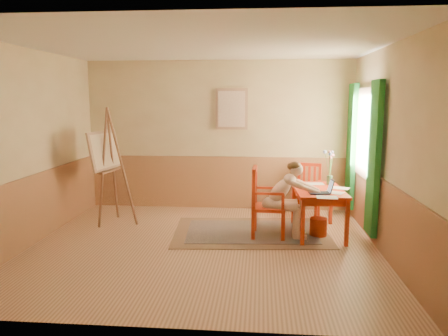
# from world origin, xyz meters

# --- Properties ---
(room) EXTENTS (5.04, 4.54, 2.84)m
(room) POSITION_xyz_m (0.00, 0.00, 1.40)
(room) COLOR tan
(room) RESTS_ON ground
(wainscot) EXTENTS (5.00, 4.50, 1.00)m
(wainscot) POSITION_xyz_m (0.00, 0.80, 0.50)
(wainscot) COLOR #B97C4E
(wainscot) RESTS_ON room
(window) EXTENTS (0.12, 2.01, 2.20)m
(window) POSITION_xyz_m (2.42, 1.10, 1.35)
(window) COLOR white
(window) RESTS_ON room
(wall_portrait) EXTENTS (0.60, 0.05, 0.76)m
(wall_portrait) POSITION_xyz_m (0.25, 2.20, 1.90)
(wall_portrait) COLOR #A57D5E
(wall_portrait) RESTS_ON room
(rug) EXTENTS (2.51, 1.78, 0.02)m
(rug) POSITION_xyz_m (0.66, 0.70, 0.01)
(rug) COLOR #8C7251
(rug) RESTS_ON room
(table) EXTENTS (0.78, 1.23, 0.72)m
(table) POSITION_xyz_m (1.70, 0.71, 0.63)
(table) COLOR #BC3213
(table) RESTS_ON room
(chair_left) EXTENTS (0.51, 0.49, 1.07)m
(chair_left) POSITION_xyz_m (0.88, 0.52, 0.54)
(chair_left) COLOR #BC3213
(chair_left) RESTS_ON room
(chair_back) EXTENTS (0.52, 0.53, 0.95)m
(chair_back) POSITION_xyz_m (1.64, 1.72, 0.48)
(chair_back) COLOR #BC3213
(chair_back) RESTS_ON room
(figure) EXTENTS (0.87, 0.38, 1.17)m
(figure) POSITION_xyz_m (1.18, 0.49, 0.65)
(figure) COLOR beige
(figure) RESTS_ON room
(laptop) EXTENTS (0.36, 0.23, 0.21)m
(laptop) POSITION_xyz_m (1.71, 0.38, 0.76)
(laptop) COLOR #1E2338
(laptop) RESTS_ON table
(papers) EXTENTS (0.67, 1.20, 0.00)m
(papers) POSITION_xyz_m (1.83, 0.61, 0.72)
(papers) COLOR white
(papers) RESTS_ON table
(vase) EXTENTS (0.20, 0.28, 0.56)m
(vase) POSITION_xyz_m (1.91, 1.08, 0.98)
(vase) COLOR #3F724C
(vase) RESTS_ON table
(wastebasket) EXTENTS (0.32, 0.32, 0.28)m
(wastebasket) POSITION_xyz_m (1.70, 0.61, 0.14)
(wastebasket) COLOR #AD3313
(wastebasket) RESTS_ON room
(easel) EXTENTS (0.71, 0.88, 1.96)m
(easel) POSITION_xyz_m (-1.76, 1.07, 1.16)
(easel) COLOR brown
(easel) RESTS_ON room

